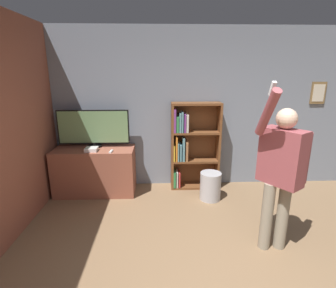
{
  "coord_description": "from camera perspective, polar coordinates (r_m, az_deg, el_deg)",
  "views": [
    {
      "loc": [
        -0.73,
        -1.75,
        2.0
      ],
      "look_at": [
        -0.6,
        1.58,
        1.06
      ],
      "focal_mm": 28.0,
      "sensor_mm": 36.0,
      "label": 1
    }
  ],
  "objects": [
    {
      "name": "person",
      "position": [
        3.07,
        23.35,
        -4.8
      ],
      "size": [
        0.6,
        0.56,
        1.91
      ],
      "rotation": [
        0.0,
        0.0,
        -0.96
      ],
      "color": "gray",
      "rests_on": "ground_plane"
    },
    {
      "name": "wall_side_brick",
      "position": [
        3.64,
        -31.69,
        3.06
      ],
      "size": [
        0.06,
        4.29,
        2.7
      ],
      "color": "#93513D",
      "rests_on": "ground_plane"
    },
    {
      "name": "waste_bin",
      "position": [
        4.28,
        9.21,
        -9.01
      ],
      "size": [
        0.33,
        0.33,
        0.45
      ],
      "color": "#B7B7BC",
      "rests_on": "ground_plane"
    },
    {
      "name": "bookshelf",
      "position": [
        4.5,
        4.88,
        -0.31
      ],
      "size": [
        0.82,
        0.28,
        1.49
      ],
      "color": "brown",
      "rests_on": "ground_plane"
    },
    {
      "name": "game_console",
      "position": [
        4.31,
        -16.33,
        -1.12
      ],
      "size": [
        0.19,
        0.18,
        0.06
      ],
      "color": "white",
      "rests_on": "tv_ledge"
    },
    {
      "name": "tv_ledge",
      "position": [
        4.56,
        -15.52,
        -5.63
      ],
      "size": [
        1.3,
        0.57,
        0.77
      ],
      "color": "#93513D",
      "rests_on": "ground_plane"
    },
    {
      "name": "wall_back",
      "position": [
        4.57,
        7.17,
        7.45
      ],
      "size": [
        6.98,
        0.09,
        2.7
      ],
      "color": "gray",
      "rests_on": "ground_plane"
    },
    {
      "name": "television",
      "position": [
        4.46,
        -15.89,
        3.38
      ],
      "size": [
        1.16,
        0.22,
        0.62
      ],
      "color": "black",
      "rests_on": "tv_ledge"
    },
    {
      "name": "remote_loose",
      "position": [
        4.19,
        -12.28,
        -1.59
      ],
      "size": [
        0.05,
        0.14,
        0.02
      ],
      "color": "white",
      "rests_on": "tv_ledge"
    }
  ]
}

